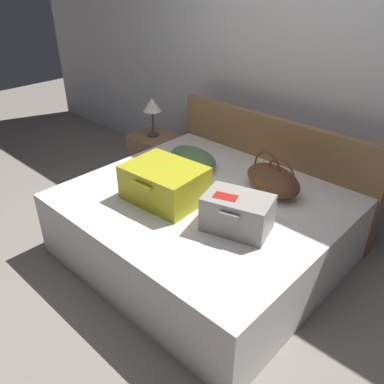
{
  "coord_description": "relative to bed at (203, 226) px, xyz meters",
  "views": [
    {
      "loc": [
        1.71,
        -1.55,
        2.09
      ],
      "look_at": [
        0.0,
        0.27,
        0.65
      ],
      "focal_mm": 37.15,
      "sensor_mm": 36.0,
      "label": 1
    }
  ],
  "objects": [
    {
      "name": "pillow_near_headboard",
      "position": [
        -0.43,
        0.33,
        0.35
      ],
      "size": [
        0.56,
        0.4,
        0.15
      ],
      "primitive_type": "ellipsoid",
      "rotation": [
        0.0,
        0.0,
        -0.18
      ],
      "color": "#4C724C",
      "rests_on": "bed"
    },
    {
      "name": "back_wall",
      "position": [
        0.0,
        1.25,
        1.03
      ],
      "size": [
        8.0,
        0.1,
        2.6
      ],
      "primitive_type": "cube",
      "color": "silver",
      "rests_on": "ground"
    },
    {
      "name": "hard_case_medium",
      "position": [
        0.43,
        -0.16,
        0.4
      ],
      "size": [
        0.5,
        0.39,
        0.25
      ],
      "rotation": [
        0.0,
        0.0,
        0.29
      ],
      "color": "gray",
      "rests_on": "bed"
    },
    {
      "name": "bed",
      "position": [
        0.0,
        0.0,
        0.0
      ],
      "size": [
        1.97,
        1.75,
        0.55
      ],
      "primitive_type": "cube",
      "color": "silver",
      "rests_on": "ground"
    },
    {
      "name": "table_lamp",
      "position": [
        -1.27,
        0.62,
        0.56
      ],
      "size": [
        0.19,
        0.19,
        0.4
      ],
      "color": "#3F3833",
      "rests_on": "nightstand"
    },
    {
      "name": "duffel_bag",
      "position": [
        0.33,
        0.42,
        0.38
      ],
      "size": [
        0.55,
        0.41,
        0.31
      ],
      "rotation": [
        0.0,
        0.0,
        -0.25
      ],
      "color": "brown",
      "rests_on": "bed"
    },
    {
      "name": "nightstand",
      "position": [
        -1.27,
        0.62,
        -0.02
      ],
      "size": [
        0.44,
        0.4,
        0.51
      ],
      "primitive_type": "cube",
      "color": "olive",
      "rests_on": "ground"
    },
    {
      "name": "ground_plane",
      "position": [
        0.0,
        -0.4,
        -0.27
      ],
      "size": [
        12.0,
        12.0,
        0.0
      ],
      "primitive_type": "plane",
      "color": "gray"
    },
    {
      "name": "hard_case_large",
      "position": [
        -0.2,
        -0.22,
        0.41
      ],
      "size": [
        0.59,
        0.48,
        0.27
      ],
      "rotation": [
        0.0,
        0.0,
        0.07
      ],
      "color": "gold",
      "rests_on": "bed"
    },
    {
      "name": "headboard",
      "position": [
        0.0,
        0.91,
        0.2
      ],
      "size": [
        2.01,
        0.08,
        0.94
      ],
      "primitive_type": "cube",
      "color": "olive",
      "rests_on": "ground"
    }
  ]
}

